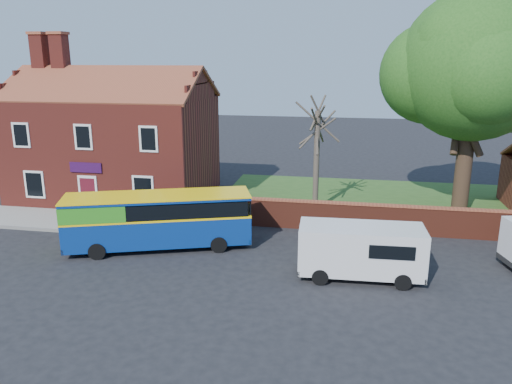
# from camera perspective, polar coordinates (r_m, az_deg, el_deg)

# --- Properties ---
(ground) EXTENTS (120.00, 120.00, 0.00)m
(ground) POSITION_cam_1_polar(r_m,az_deg,el_deg) (22.45, -11.69, -9.00)
(ground) COLOR black
(ground) RESTS_ON ground
(pavement) EXTENTS (18.00, 3.50, 0.12)m
(pavement) POSITION_cam_1_polar(r_m,az_deg,el_deg) (30.26, -19.99, -3.11)
(pavement) COLOR gray
(pavement) RESTS_ON ground
(kerb) EXTENTS (18.00, 0.15, 0.14)m
(kerb) POSITION_cam_1_polar(r_m,az_deg,el_deg) (28.85, -21.72, -4.14)
(kerb) COLOR slate
(kerb) RESTS_ON ground
(grass_strip) EXTENTS (26.00, 12.00, 0.04)m
(grass_strip) POSITION_cam_1_polar(r_m,az_deg,el_deg) (33.51, 18.56, -1.32)
(grass_strip) COLOR #426B28
(grass_strip) RESTS_ON ground
(shop_building) EXTENTS (12.30, 8.13, 10.50)m
(shop_building) POSITION_cam_1_polar(r_m,az_deg,el_deg) (34.40, -15.75, 5.13)
(shop_building) COLOR maroon
(shop_building) RESTS_ON ground
(boundary_wall) EXTENTS (22.00, 0.38, 1.60)m
(boundary_wall) POSITION_cam_1_polar(r_m,az_deg,el_deg) (27.61, 20.30, -3.21)
(boundary_wall) COLOR maroon
(boundary_wall) RESTS_ON ground
(bus) EXTENTS (9.08, 5.03, 2.70)m
(bus) POSITION_cam_1_polar(r_m,az_deg,el_deg) (24.65, -11.74, -2.95)
(bus) COLOR navy
(bus) RESTS_ON ground
(van_near) EXTENTS (5.25, 2.32, 2.27)m
(van_near) POSITION_cam_1_polar(r_m,az_deg,el_deg) (21.52, 11.94, -6.43)
(van_near) COLOR silver
(van_near) RESTS_ON ground
(large_tree) EXTENTS (10.45, 8.27, 12.75)m
(large_tree) POSITION_cam_1_polar(r_m,az_deg,el_deg) (30.89, 23.77, 12.58)
(large_tree) COLOR black
(large_tree) RESTS_ON ground
(bare_tree) EXTENTS (2.48, 2.96, 6.62)m
(bare_tree) POSITION_cam_1_polar(r_m,az_deg,el_deg) (29.89, 6.94, 4.11)
(bare_tree) COLOR #4C4238
(bare_tree) RESTS_ON ground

